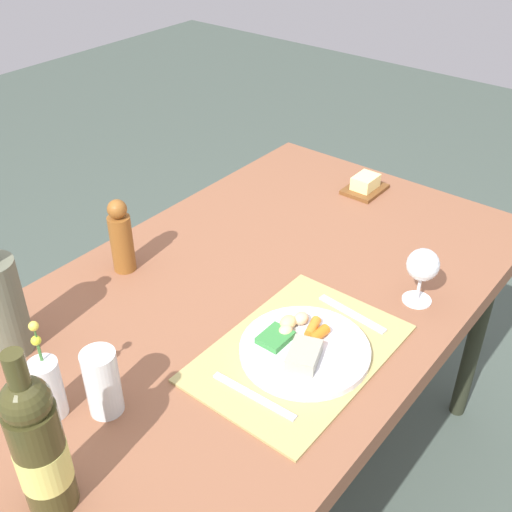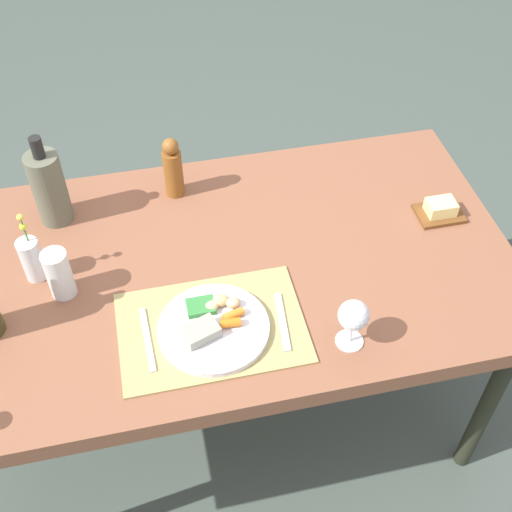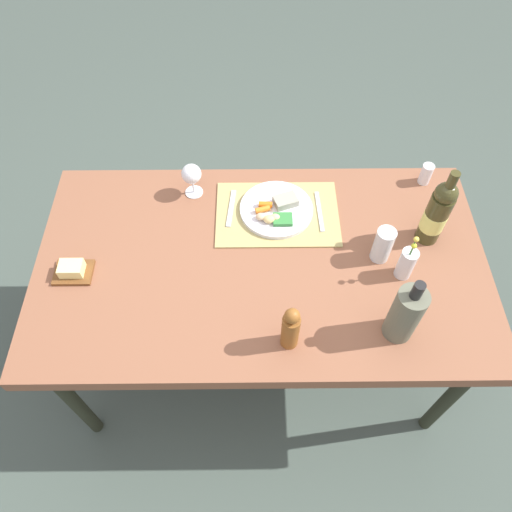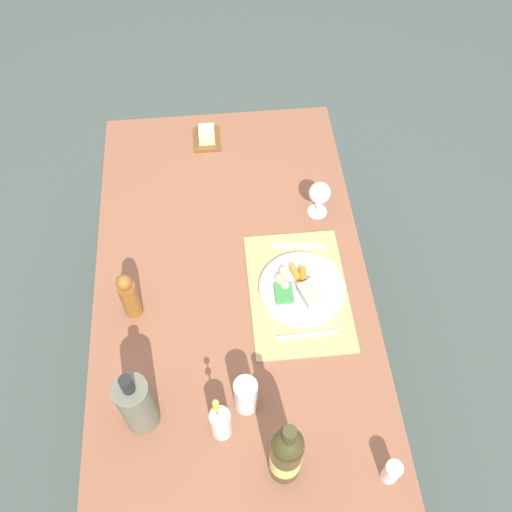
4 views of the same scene
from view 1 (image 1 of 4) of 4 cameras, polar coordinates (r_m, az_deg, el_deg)
ground_plane at (r=2.01m, az=-1.03°, el=-20.82°), size 8.00×8.00×0.00m
dining_table at (r=1.50m, az=-1.30°, el=-5.81°), size 1.58×0.88×0.74m
placemat at (r=1.33m, az=3.90°, el=-8.74°), size 0.46×0.31×0.01m
dinner_plate at (r=1.32m, az=4.30°, el=-8.32°), size 0.27×0.27×0.05m
fork at (r=1.23m, az=-0.20°, el=-12.57°), size 0.02×0.19×0.00m
knife at (r=1.43m, az=8.70°, el=-5.20°), size 0.04×0.18×0.00m
butter_dish at (r=1.93m, az=9.87°, el=6.34°), size 0.13×0.10×0.05m
cooler_bottle at (r=1.37m, az=-22.11°, el=-4.18°), size 0.09×0.09×0.28m
flower_vase at (r=1.23m, az=-18.38°, el=-11.21°), size 0.06×0.06×0.21m
pepper_mill at (r=1.55m, az=-12.15°, el=1.67°), size 0.06×0.06×0.19m
wine_bottle at (r=1.05m, az=-19.10°, el=-16.02°), size 0.08×0.08×0.33m
wine_glass at (r=1.46m, az=14.89°, el=-0.93°), size 0.07×0.07×0.14m
water_tumbler at (r=1.21m, az=-13.70°, el=-11.38°), size 0.07×0.07×0.14m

